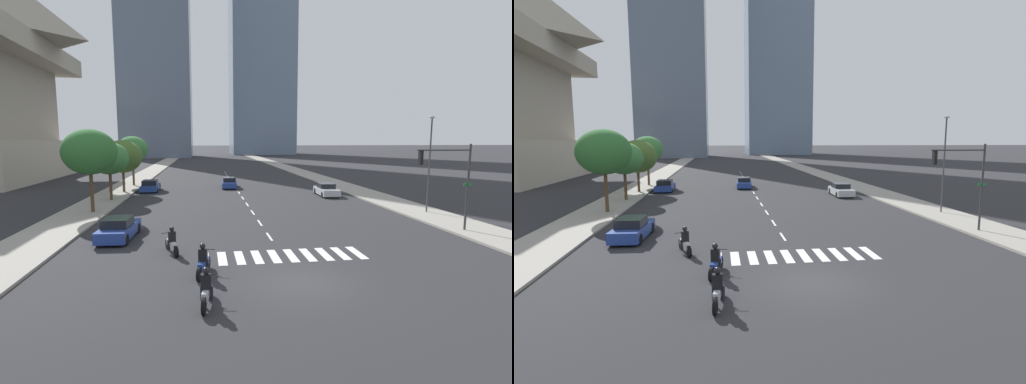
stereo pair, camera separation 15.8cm
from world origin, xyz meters
TOP-DOWN VIEW (x-y plane):
  - ground_plane at (0.00, 0.00)m, footprint 800.00×800.00m
  - sidewalk_east at (13.83, 30.00)m, footprint 4.00×260.00m
  - sidewalk_west at (-13.83, 30.00)m, footprint 4.00×260.00m
  - crosswalk_near at (-0.00, 3.83)m, footprint 8.55×2.27m
  - lane_divider_center at (0.00, 31.83)m, footprint 0.14×50.00m
  - motorcycle_lead at (-4.10, 1.55)m, footprint 0.86×2.14m
  - motorcycle_trailing at (-5.76, 5.06)m, footprint 1.02×2.07m
  - motorcycle_third at (-3.99, -1.66)m, footprint 0.70×2.05m
  - sedan_blue_0 at (-9.20, 8.58)m, footprint 2.01×4.36m
  - sedan_silver_1 at (9.20, 24.30)m, footprint 2.00×4.36m
  - sedan_blue_2 at (-0.76, 32.61)m, footprint 2.05×4.67m
  - sedan_blue_3 at (-10.25, 30.69)m, footprint 1.96×4.65m
  - traffic_signal_near at (11.57, 7.25)m, footprint 3.94×0.28m
  - street_lamp_east at (14.13, 13.45)m, footprint 0.50×0.24m
  - street_tree_nearest at (-13.03, 17.08)m, footprint 4.29×4.29m
  - street_tree_second at (-13.03, 23.44)m, footprint 3.69×3.69m
  - street_tree_third at (-13.03, 29.56)m, footprint 4.35×4.35m
  - street_tree_fourth at (-13.03, 35.85)m, footprint 3.92×3.92m
  - office_tower_left_skyline at (-19.25, 122.76)m, footprint 23.08×21.93m
  - office_tower_center_skyline at (20.91, 148.10)m, footprint 25.60×25.93m

SIDE VIEW (x-z plane):
  - ground_plane at x=0.00m, z-range 0.00..0.00m
  - lane_divider_center at x=0.00m, z-range 0.00..0.01m
  - crosswalk_near at x=0.00m, z-range 0.00..0.01m
  - sidewalk_east at x=13.83m, z-range 0.00..0.15m
  - sidewalk_west at x=-13.83m, z-range 0.00..0.15m
  - motorcycle_lead at x=-4.10m, z-range -0.16..1.33m
  - motorcycle_trailing at x=-5.76m, z-range -0.16..1.33m
  - motorcycle_third at x=-3.99m, z-range -0.16..1.33m
  - sedan_blue_3 at x=-10.25m, z-range -0.05..1.26m
  - sedan_blue_2 at x=-0.76m, z-range -0.05..1.28m
  - sedan_silver_1 at x=9.20m, z-range -0.05..1.28m
  - sedan_blue_0 at x=-9.20m, z-range -0.06..1.30m
  - traffic_signal_near at x=11.57m, z-range 1.16..6.78m
  - street_tree_third at x=-13.03m, z-range 1.22..7.07m
  - street_tree_second at x=-13.03m, z-range 1.39..7.04m
  - street_lamp_east at x=14.13m, z-range 0.75..8.51m
  - street_tree_fourth at x=-13.03m, z-range 1.63..7.96m
  - street_tree_nearest at x=-13.03m, z-range 1.68..8.40m
  - office_tower_left_skyline at x=-19.25m, z-range -0.53..96.26m
  - office_tower_center_skyline at x=20.91m, z-range -0.53..99.45m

